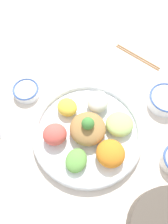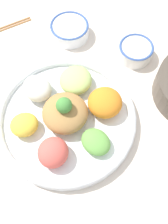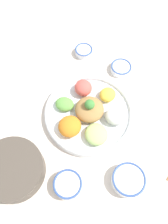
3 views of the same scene
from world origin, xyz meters
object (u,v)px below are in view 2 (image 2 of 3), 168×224
Objects in this scene: chopsticks_pair_near at (1,29)px; sauce_bowl_red at (136,51)px; salad_platter at (67,116)px; sauce_bowl_dark at (70,29)px.

sauce_bowl_red is at bearing 138.09° from chopsticks_pair_near.
sauce_bowl_dark is at bearing -167.34° from salad_platter.
sauce_bowl_red is 0.43m from chopsticks_pair_near.
chopsticks_pair_near is (-0.26, -0.28, -0.02)m from salad_platter.
sauce_bowl_red is 0.86× the size of sauce_bowl_dark.
sauce_bowl_red is at bearing 149.99° from salad_platter.
sauce_bowl_red reaches higher than sauce_bowl_dark.
sauce_bowl_dark is (-0.04, -0.21, -0.00)m from sauce_bowl_red.
sauce_bowl_dark is 0.73× the size of chopsticks_pair_near.
sauce_bowl_dark is (-0.29, -0.06, -0.00)m from salad_platter.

